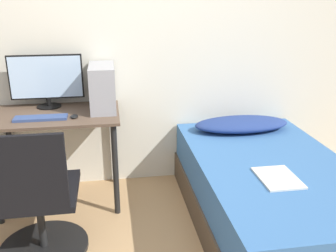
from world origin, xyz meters
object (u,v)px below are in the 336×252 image
office_chair (37,210)px  bed (270,195)px  monitor (46,79)px  keyboard (41,118)px  pc_tower (102,87)px

office_chair → bed: 1.60m
bed → office_chair: bearing=-177.1°
monitor → keyboard: bearing=-92.9°
bed → monitor: (-1.60, 0.81, 0.73)m
monitor → pc_tower: bearing=-15.9°
office_chair → keyboard: (-0.02, 0.57, 0.43)m
office_chair → pc_tower: size_ratio=2.12×
office_chair → monitor: (-0.00, 0.89, 0.64)m
monitor → pc_tower: monitor is taller
keyboard → pc_tower: 0.52m
monitor → keyboard: size_ratio=1.51×
pc_tower → keyboard: bearing=-156.6°
monitor → keyboard: monitor is taller
office_chair → keyboard: 0.71m
keyboard → pc_tower: (0.46, 0.20, 0.17)m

